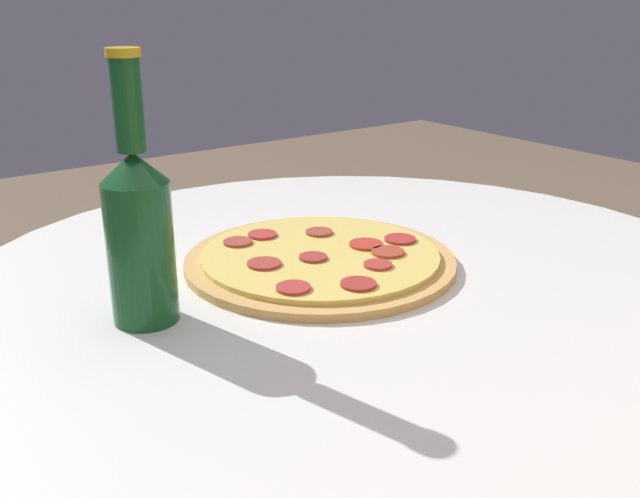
# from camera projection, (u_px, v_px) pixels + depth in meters

# --- Properties ---
(table) EXTENTS (0.94, 0.94, 0.78)m
(table) POSITION_uv_depth(u_px,v_px,m) (359.00, 407.00, 0.88)
(table) COLOR silver
(table) RESTS_ON ground_plane
(pizza) EXTENTS (0.32, 0.32, 0.02)m
(pizza) POSITION_uv_depth(u_px,v_px,m) (320.00, 259.00, 0.85)
(pizza) COLOR tan
(pizza) RESTS_ON table
(beer_bottle) EXTENTS (0.06, 0.06, 0.26)m
(beer_bottle) POSITION_uv_depth(u_px,v_px,m) (139.00, 227.00, 0.68)
(beer_bottle) COLOR #144C23
(beer_bottle) RESTS_ON table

